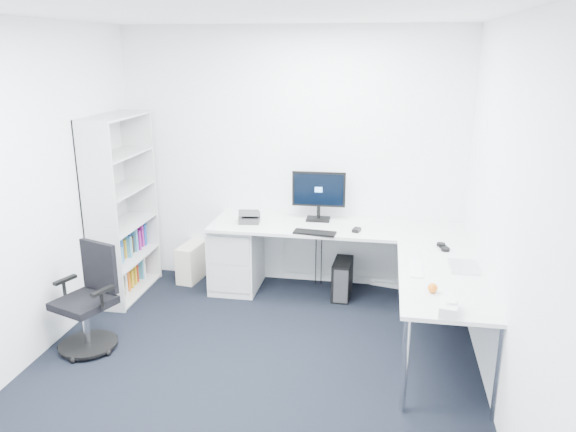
% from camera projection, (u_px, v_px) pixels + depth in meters
% --- Properties ---
extents(ground, '(4.20, 4.20, 0.00)m').
position_uv_depth(ground, '(245.00, 386.00, 4.28)').
color(ground, black).
extents(ceiling, '(4.20, 4.20, 0.00)m').
position_uv_depth(ceiling, '(235.00, 10.00, 3.50)').
color(ceiling, white).
extents(wall_back, '(3.60, 0.02, 2.70)m').
position_uv_depth(wall_back, '(291.00, 159.00, 5.87)').
color(wall_back, white).
rests_on(wall_back, ground).
extents(wall_front, '(3.60, 0.02, 2.70)m').
position_uv_depth(wall_front, '(85.00, 392.00, 1.91)').
color(wall_front, white).
rests_on(wall_front, ground).
extents(wall_left, '(0.02, 4.20, 2.70)m').
position_uv_depth(wall_left, '(7.00, 204.00, 4.19)').
color(wall_left, white).
rests_on(wall_left, ground).
extents(wall_right, '(0.02, 4.20, 2.70)m').
position_uv_depth(wall_right, '(513.00, 230.00, 3.59)').
color(wall_right, white).
rests_on(wall_right, ground).
extents(l_desk, '(2.60, 1.45, 0.76)m').
position_uv_depth(l_desk, '(335.00, 274.00, 5.40)').
color(l_desk, silver).
rests_on(l_desk, ground).
extents(drawer_pedestal, '(0.48, 0.60, 0.73)m').
position_uv_depth(drawer_pedestal, '(236.00, 255.00, 5.94)').
color(drawer_pedestal, silver).
rests_on(drawer_pedestal, ground).
extents(bookshelf, '(0.36, 0.93, 1.86)m').
position_uv_depth(bookshelf, '(122.00, 208.00, 5.65)').
color(bookshelf, '#B9BBBB').
rests_on(bookshelf, ground).
extents(task_chair, '(0.65, 0.65, 0.91)m').
position_uv_depth(task_chair, '(83.00, 300.00, 4.68)').
color(task_chair, black).
rests_on(task_chair, ground).
extents(black_pc_tower, '(0.20, 0.41, 0.39)m').
position_uv_depth(black_pc_tower, '(342.00, 279.00, 5.76)').
color(black_pc_tower, black).
rests_on(black_pc_tower, ground).
extents(beige_pc_tower, '(0.25, 0.45, 0.40)m').
position_uv_depth(beige_pc_tower, '(192.00, 262.00, 6.20)').
color(beige_pc_tower, beige).
rests_on(beige_pc_tower, ground).
extents(power_strip, '(0.37, 0.14, 0.04)m').
position_uv_depth(power_strip, '(387.00, 284.00, 6.06)').
color(power_strip, white).
rests_on(power_strip, ground).
extents(monitor, '(0.55, 0.19, 0.53)m').
position_uv_depth(monitor, '(319.00, 196.00, 5.74)').
color(monitor, black).
rests_on(monitor, l_desk).
extents(black_keyboard, '(0.42, 0.18, 0.02)m').
position_uv_depth(black_keyboard, '(315.00, 233.00, 5.39)').
color(black_keyboard, black).
rests_on(black_keyboard, l_desk).
extents(mouse, '(0.09, 0.12, 0.03)m').
position_uv_depth(mouse, '(356.00, 230.00, 5.45)').
color(mouse, black).
rests_on(mouse, l_desk).
extents(desk_phone, '(0.23, 0.23, 0.14)m').
position_uv_depth(desk_phone, '(249.00, 216.00, 5.73)').
color(desk_phone, '#2E2E31').
rests_on(desk_phone, l_desk).
extents(laptop, '(0.33, 0.32, 0.23)m').
position_uv_depth(laptop, '(465.00, 254.00, 4.52)').
color(laptop, silver).
rests_on(laptop, l_desk).
extents(white_keyboard, '(0.11, 0.37, 0.01)m').
position_uv_depth(white_keyboard, '(416.00, 269.00, 4.52)').
color(white_keyboard, white).
rests_on(white_keyboard, l_desk).
extents(headphones, '(0.15, 0.20, 0.05)m').
position_uv_depth(headphones, '(443.00, 246.00, 4.99)').
color(headphones, black).
rests_on(headphones, l_desk).
extents(orange_fruit, '(0.07, 0.07, 0.07)m').
position_uv_depth(orange_fruit, '(433.00, 288.00, 4.09)').
color(orange_fruit, orange).
rests_on(orange_fruit, l_desk).
extents(tissue_box, '(0.15, 0.24, 0.08)m').
position_uv_depth(tissue_box, '(449.00, 308.00, 3.77)').
color(tissue_box, white).
rests_on(tissue_box, l_desk).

